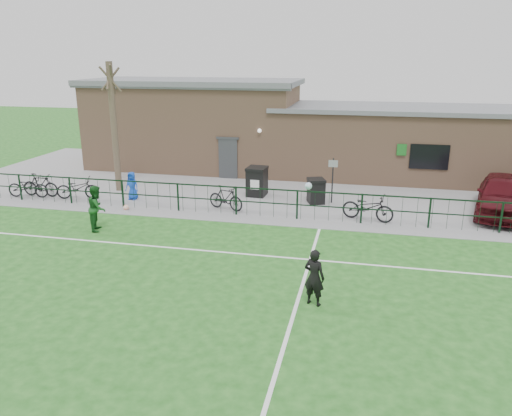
% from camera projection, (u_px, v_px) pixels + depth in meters
% --- Properties ---
extents(ground, '(90.00, 90.00, 0.00)m').
position_uv_depth(ground, '(213.00, 314.00, 12.64)').
color(ground, '#1B5519').
rests_on(ground, ground).
extents(paving_strip, '(34.00, 13.00, 0.02)m').
position_uv_depth(paving_strip, '(293.00, 184.00, 25.23)').
color(paving_strip, gray).
rests_on(paving_strip, ground).
extents(pitch_line_touch, '(28.00, 0.10, 0.01)m').
position_uv_depth(pitch_line_touch, '(271.00, 219.00, 19.91)').
color(pitch_line_touch, white).
rests_on(pitch_line_touch, ground).
extents(pitch_line_mid, '(28.00, 0.10, 0.01)m').
position_uv_depth(pitch_line_mid, '(249.00, 254.00, 16.37)').
color(pitch_line_mid, white).
rests_on(pitch_line_mid, ground).
extents(pitch_line_perp, '(0.10, 16.00, 0.01)m').
position_uv_depth(pitch_line_perp, '(291.00, 322.00, 12.22)').
color(pitch_line_perp, white).
rests_on(pitch_line_perp, ground).
extents(perimeter_fence, '(28.00, 0.10, 1.20)m').
position_uv_depth(perimeter_fence, '(272.00, 203.00, 19.92)').
color(perimeter_fence, black).
rests_on(perimeter_fence, ground).
extents(bare_tree, '(0.30, 0.30, 6.00)m').
position_uv_depth(bare_tree, '(114.00, 128.00, 23.21)').
color(bare_tree, '#493A2C').
rests_on(bare_tree, ground).
extents(wheelie_bin_left, '(0.88, 0.98, 1.25)m').
position_uv_depth(wheelie_bin_left, '(257.00, 182.00, 23.00)').
color(wheelie_bin_left, black).
rests_on(wheelie_bin_left, paving_strip).
extents(wheelie_bin_right, '(0.88, 0.93, 1.00)m').
position_uv_depth(wheelie_bin_right, '(316.00, 192.00, 21.87)').
color(wheelie_bin_right, black).
rests_on(wheelie_bin_right, paving_strip).
extents(sign_post, '(0.07, 0.07, 2.00)m').
position_uv_depth(sign_post, '(332.00, 181.00, 21.74)').
color(sign_post, black).
rests_on(sign_post, paving_strip).
extents(car_maroon, '(3.03, 5.16, 1.65)m').
position_uv_depth(car_maroon, '(503.00, 195.00, 20.18)').
color(car_maroon, '#450C12').
rests_on(car_maroon, paving_strip).
extents(bicycle_a, '(1.97, 0.88, 1.00)m').
position_uv_depth(bicycle_a, '(28.00, 187.00, 22.73)').
color(bicycle_a, black).
rests_on(bicycle_a, paving_strip).
extents(bicycle_b, '(1.78, 0.51, 1.07)m').
position_uv_depth(bicycle_b, '(40.00, 185.00, 22.87)').
color(bicycle_b, black).
rests_on(bicycle_b, paving_strip).
extents(bicycle_c, '(2.01, 1.12, 1.00)m').
position_uv_depth(bicycle_c, '(78.00, 188.00, 22.50)').
color(bicycle_c, black).
rests_on(bicycle_c, paving_strip).
extents(bicycle_d, '(1.76, 1.04, 1.02)m').
position_uv_depth(bicycle_d, '(226.00, 198.00, 20.90)').
color(bicycle_d, black).
rests_on(bicycle_d, paving_strip).
extents(bicycle_e, '(2.16, 1.22, 1.07)m').
position_uv_depth(bicycle_e, '(368.00, 207.00, 19.55)').
color(bicycle_e, black).
rests_on(bicycle_e, paving_strip).
extents(spectator_child, '(0.65, 0.45, 1.26)m').
position_uv_depth(spectator_child, '(132.00, 186.00, 22.36)').
color(spectator_child, '#1344BB').
rests_on(spectator_child, paving_strip).
extents(goalkeeper_kick, '(0.97, 3.11, 2.60)m').
position_uv_depth(goalkeeper_kick, '(314.00, 274.00, 12.96)').
color(goalkeeper_kick, black).
rests_on(goalkeeper_kick, ground).
extents(outfield_player, '(0.87, 0.99, 1.70)m').
position_uv_depth(outfield_player, '(97.00, 208.00, 18.45)').
color(outfield_player, '#164E1B').
rests_on(outfield_player, ground).
extents(ball_ground, '(0.24, 0.24, 0.24)m').
position_uv_depth(ball_ground, '(126.00, 207.00, 21.01)').
color(ball_ground, white).
rests_on(ball_ground, ground).
extents(clubhouse, '(24.25, 5.40, 4.96)m').
position_uv_depth(clubhouse, '(286.00, 131.00, 27.55)').
color(clubhouse, '#A57A5C').
rests_on(clubhouse, ground).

